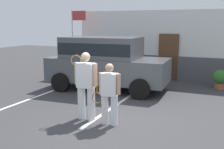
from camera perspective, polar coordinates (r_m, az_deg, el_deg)
The scene contains 9 objects.
ground_plane at distance 7.44m, azimuth -0.73°, elevation -9.78°, with size 40.00×40.00×0.00m, color #38383A.
parking_stripe_0 at distance 10.41m, azimuth -14.62°, elevation -4.18°, with size 0.12×4.40×0.01m, color silver.
parking_stripe_1 at distance 8.91m, azimuth 0.74°, elevation -6.31°, with size 0.12×4.40×0.01m, color silver.
house_frontage at distance 13.14m, azimuth 11.12°, elevation 5.48°, with size 8.79×0.40×3.15m.
parked_suv at distance 10.86m, azimuth -1.36°, elevation 2.89°, with size 4.69×2.36×2.05m.
tennis_player_man at distance 7.47m, azimuth -5.34°, elevation -2.12°, with size 0.81×0.29×1.82m.
tennis_player_woman at distance 7.08m, azimuth -0.56°, elevation -3.89°, with size 0.86×0.25×1.58m.
potted_plant_by_porch at distance 11.85m, azimuth 21.14°, elevation -0.73°, with size 0.57×0.57×0.76m.
flag_pole at distance 14.00m, azimuth -7.46°, elevation 8.87°, with size 0.80×0.07×3.21m.
Camera 1 is at (2.92, -6.34, 2.57)m, focal length 44.83 mm.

